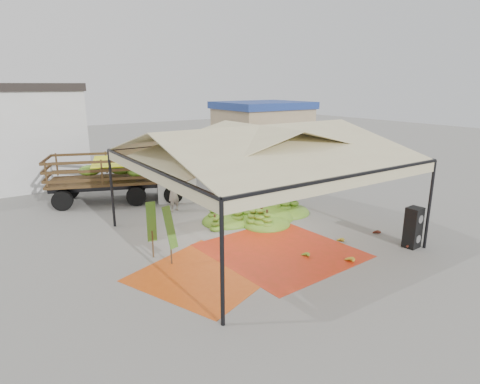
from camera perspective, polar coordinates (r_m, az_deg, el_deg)
ground at (r=14.68m, az=2.65°, el=-6.29°), size 90.00×90.00×0.00m
canopy_tent at (r=13.82m, az=2.82°, el=6.55°), size 8.10×8.10×4.00m
building_tan at (r=30.25m, az=3.19°, el=8.87°), size 6.30×5.30×4.10m
tarp_left at (r=12.03m, az=-4.69°, el=-11.33°), size 4.73×4.64×0.01m
tarp_right at (r=13.51m, az=5.75°, el=-8.28°), size 4.52×4.72×0.01m
banana_heap at (r=16.53m, az=2.92°, el=-1.87°), size 5.70×5.03×1.06m
hand_yellow_a at (r=12.99m, az=15.16°, el=-9.23°), size 0.56×0.48×0.23m
hand_yellow_b at (r=14.51m, az=14.00°, el=-6.60°), size 0.42×0.35×0.19m
hand_red_a at (r=14.73m, az=22.30°, el=-6.97°), size 0.56×0.54×0.20m
hand_red_b at (r=15.63m, az=18.84°, el=-5.41°), size 0.48×0.43×0.18m
hand_green at (r=13.09m, az=9.17°, el=-8.77°), size 0.43×0.36×0.19m
hanging_bunches at (r=14.76m, az=6.47°, el=4.35°), size 1.74×0.24×0.20m
speaker_stack at (r=14.69m, az=23.39°, el=-4.66°), size 0.54×0.48×1.39m
banana_leaves at (r=12.95m, az=-10.32°, el=-9.56°), size 0.96×1.36×3.70m
vendor at (r=17.46m, az=-9.47°, el=-0.08°), size 0.72×0.61×1.68m
truck_left at (r=19.50m, az=-15.48°, el=2.82°), size 6.91×4.42×2.25m
truck_right at (r=24.14m, az=3.26°, el=5.68°), size 6.86×2.97×2.28m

